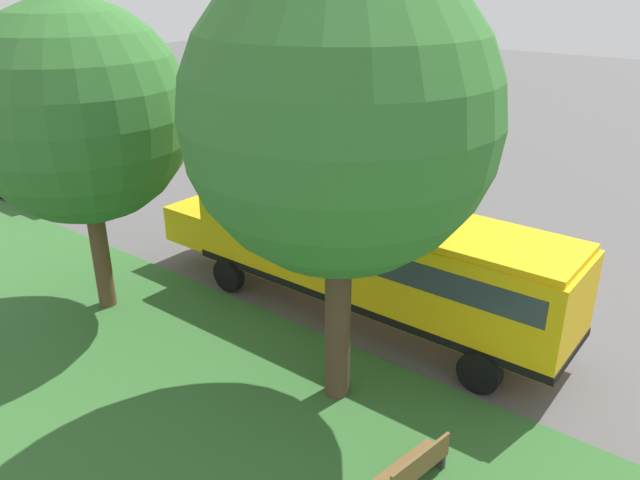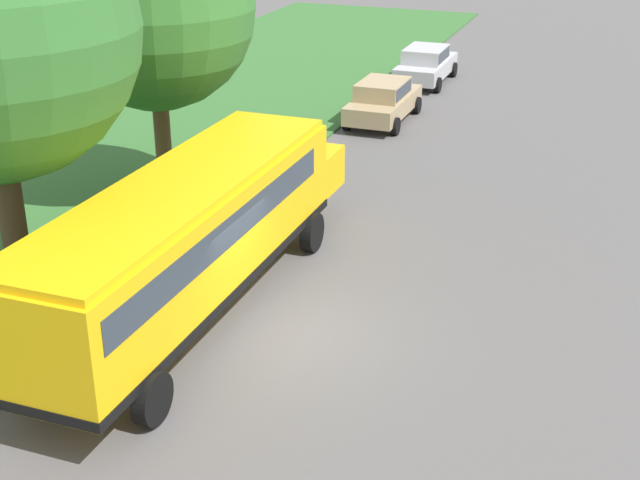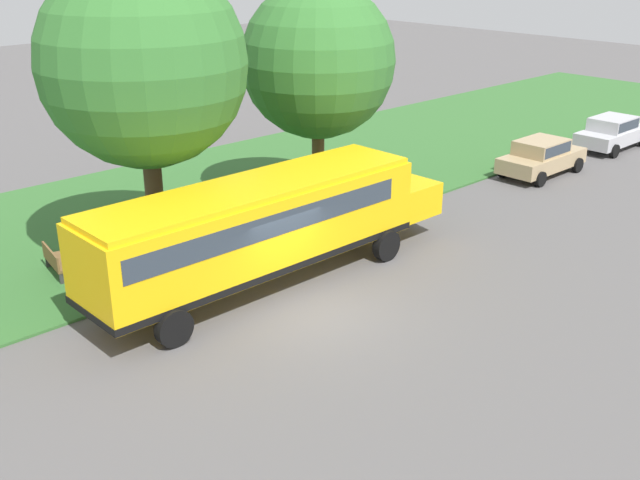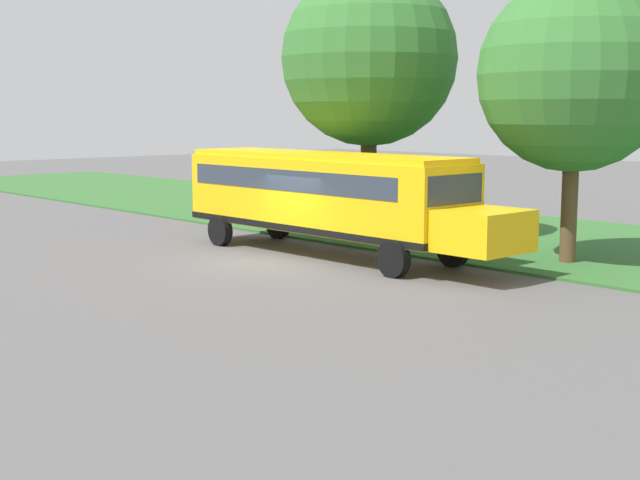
% 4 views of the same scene
% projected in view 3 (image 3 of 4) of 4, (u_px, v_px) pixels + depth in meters
% --- Properties ---
extents(ground_plane, '(120.00, 120.00, 0.00)m').
position_uv_depth(ground_plane, '(315.00, 313.00, 20.43)').
color(ground_plane, '#565454').
extents(grass_verge, '(12.00, 80.00, 0.08)m').
position_uv_depth(grass_verge, '(128.00, 219.00, 27.17)').
color(grass_verge, '#33662D').
rests_on(grass_verge, ground).
extents(school_bus, '(2.85, 12.42, 3.16)m').
position_uv_depth(school_bus, '(264.00, 223.00, 21.46)').
color(school_bus, yellow).
rests_on(school_bus, ground).
extents(car_tan_nearest, '(2.02, 4.40, 1.56)m').
position_uv_depth(car_tan_nearest, '(541.00, 155.00, 32.02)').
color(car_tan_nearest, tan).
rests_on(car_tan_nearest, ground).
extents(car_silver_middle, '(2.02, 4.40, 1.56)m').
position_uv_depth(car_silver_middle, '(613.00, 131.00, 36.04)').
color(car_silver_middle, '#B7B7BC').
rests_on(car_silver_middle, ground).
extents(oak_tree_beside_bus, '(5.99, 5.99, 9.23)m').
position_uv_depth(oak_tree_beside_bus, '(142.00, 64.00, 20.98)').
color(oak_tree_beside_bus, '#4C3826').
rests_on(oak_tree_beside_bus, ground).
extents(oak_tree_roadside_mid, '(5.54, 5.54, 8.23)m').
position_uv_depth(oak_tree_roadside_mid, '(319.00, 61.00, 26.65)').
color(oak_tree_roadside_mid, brown).
rests_on(oak_tree_roadside_mid, ground).
extents(park_bench, '(1.66, 0.75, 0.92)m').
position_uv_depth(park_bench, '(57.00, 262.00, 22.48)').
color(park_bench, brown).
rests_on(park_bench, ground).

